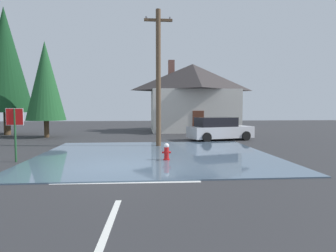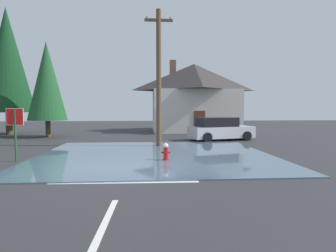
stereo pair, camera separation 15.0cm
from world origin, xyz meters
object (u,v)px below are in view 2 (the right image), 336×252
Objects in this scene: house at (194,96)px; parked_car at (220,129)px; utility_pole at (159,76)px; stop_sign_near at (15,124)px; pine_tree_mid_left at (47,81)px; pine_tree_tall_left at (7,60)px; fire_hydrant at (166,152)px.

house reaches higher than parked_car.
stop_sign_near is at bearing -144.82° from utility_pole.
utility_pole is 6.24m from parked_car.
parked_car is 0.65× the size of pine_tree_mid_left.
house is 16.60m from pine_tree_tall_left.
stop_sign_near is 12.79m from parked_car.
utility_pole is at bearing 35.18° from stop_sign_near.
stop_sign_near is at bearing 177.26° from fire_hydrant.
pine_tree_tall_left reaches higher than utility_pole.
house is (3.81, 15.90, 3.00)m from fire_hydrant.
stop_sign_near reaches higher than parked_car.
pine_tree_tall_left reaches higher than fire_hydrant.
pine_tree_mid_left reaches higher than stop_sign_near.
stop_sign_near is 0.26× the size of house.
stop_sign_near reaches higher than fire_hydrant.
parked_car is at bearing 60.68° from fire_hydrant.
parked_car is at bearing -86.83° from house.
fire_hydrant is 5.90m from utility_pole.
pine_tree_mid_left reaches higher than house.
stop_sign_near is 18.63m from house.
house is at bearing 10.09° from pine_tree_tall_left.
parked_car is 18.26m from pine_tree_tall_left.
stop_sign_near is at bearing -122.69° from house.
fire_hydrant is at bearing -88.74° from utility_pole.
utility_pole is 0.91× the size of house.
house is 8.72m from parked_car.
utility_pole reaches higher than parked_car.
house is at bearing 23.70° from pine_tree_mid_left.
pine_tree_tall_left is 1.45× the size of pine_tree_mid_left.
parked_car reaches higher than fire_hydrant.
pine_tree_tall_left is (-12.20, 8.43, 2.12)m from utility_pole.
pine_tree_mid_left is at bearing 101.61° from stop_sign_near.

